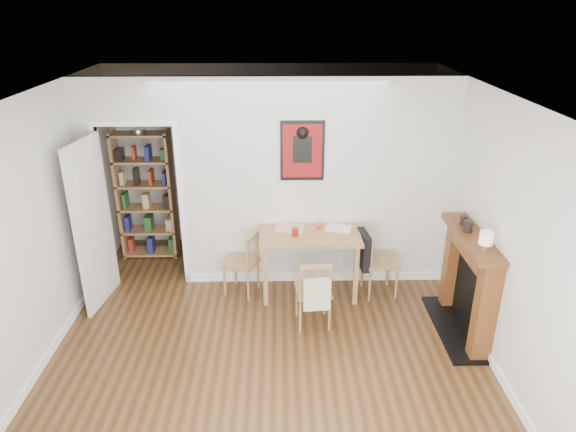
{
  "coord_description": "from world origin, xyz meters",
  "views": [
    {
      "loc": [
        0.13,
        -4.49,
        3.41
      ],
      "look_at": [
        0.22,
        0.6,
        1.24
      ],
      "focal_mm": 32.0,
      "sensor_mm": 36.0,
      "label": 1
    }
  ],
  "objects_px": {
    "dining_table": "(310,239)",
    "mantel_lamp": "(486,239)",
    "chair_right": "(379,261)",
    "orange_fruit": "(319,225)",
    "ceramic_jar_b": "(464,220)",
    "bookshelf": "(146,196)",
    "chair_front": "(313,291)",
    "red_glass": "(295,232)",
    "ceramic_jar_a": "(468,226)",
    "chair_left": "(241,263)",
    "fireplace": "(470,281)",
    "notebook": "(339,228)"
  },
  "relations": [
    {
      "from": "dining_table",
      "to": "mantel_lamp",
      "type": "relative_size",
      "value": 5.83
    },
    {
      "from": "chair_right",
      "to": "mantel_lamp",
      "type": "distance_m",
      "value": 1.61
    },
    {
      "from": "orange_fruit",
      "to": "ceramic_jar_b",
      "type": "height_order",
      "value": "ceramic_jar_b"
    },
    {
      "from": "bookshelf",
      "to": "mantel_lamp",
      "type": "xyz_separation_m",
      "value": [
        3.81,
        -2.24,
        0.4
      ]
    },
    {
      "from": "chair_front",
      "to": "red_glass",
      "type": "height_order",
      "value": "red_glass"
    },
    {
      "from": "red_glass",
      "to": "chair_front",
      "type": "bearing_deg",
      "value": -72.73
    },
    {
      "from": "ceramic_jar_a",
      "to": "mantel_lamp",
      "type": "bearing_deg",
      "value": -88.73
    },
    {
      "from": "chair_left",
      "to": "chair_right",
      "type": "height_order",
      "value": "chair_right"
    },
    {
      "from": "fireplace",
      "to": "mantel_lamp",
      "type": "relative_size",
      "value": 6.09
    },
    {
      "from": "chair_right",
      "to": "orange_fruit",
      "type": "bearing_deg",
      "value": 166.79
    },
    {
      "from": "orange_fruit",
      "to": "notebook",
      "type": "bearing_deg",
      "value": -6.79
    },
    {
      "from": "dining_table",
      "to": "chair_left",
      "type": "height_order",
      "value": "dining_table"
    },
    {
      "from": "bookshelf",
      "to": "chair_right",
      "type": "bearing_deg",
      "value": -19.91
    },
    {
      "from": "orange_fruit",
      "to": "chair_front",
      "type": "bearing_deg",
      "value": -97.74
    },
    {
      "from": "chair_right",
      "to": "mantel_lamp",
      "type": "xyz_separation_m",
      "value": [
        0.76,
        -1.14,
        0.84
      ]
    },
    {
      "from": "mantel_lamp",
      "to": "chair_left",
      "type": "bearing_deg",
      "value": 154.21
    },
    {
      "from": "chair_front",
      "to": "ceramic_jar_b",
      "type": "height_order",
      "value": "ceramic_jar_b"
    },
    {
      "from": "chair_right",
      "to": "chair_front",
      "type": "bearing_deg",
      "value": -142.54
    },
    {
      "from": "chair_front",
      "to": "chair_right",
      "type": "bearing_deg",
      "value": 37.46
    },
    {
      "from": "chair_right",
      "to": "ceramic_jar_a",
      "type": "height_order",
      "value": "ceramic_jar_a"
    },
    {
      "from": "chair_right",
      "to": "red_glass",
      "type": "distance_m",
      "value": 1.11
    },
    {
      "from": "chair_right",
      "to": "chair_front",
      "type": "distance_m",
      "value": 1.06
    },
    {
      "from": "dining_table",
      "to": "mantel_lamp",
      "type": "distance_m",
      "value": 2.09
    },
    {
      "from": "chair_left",
      "to": "bookshelf",
      "type": "xyz_separation_m",
      "value": [
        -1.36,
        1.06,
        0.48
      ]
    },
    {
      "from": "chair_left",
      "to": "fireplace",
      "type": "bearing_deg",
      "value": -18.13
    },
    {
      "from": "chair_front",
      "to": "bookshelf",
      "type": "xyz_separation_m",
      "value": [
        -2.2,
        1.75,
        0.46
      ]
    },
    {
      "from": "ceramic_jar_b",
      "to": "fireplace",
      "type": "bearing_deg",
      "value": -77.49
    },
    {
      "from": "dining_table",
      "to": "red_glass",
      "type": "xyz_separation_m",
      "value": [
        -0.18,
        -0.12,
        0.15
      ]
    },
    {
      "from": "ceramic_jar_a",
      "to": "fireplace",
      "type": "bearing_deg",
      "value": -50.33
    },
    {
      "from": "chair_left",
      "to": "orange_fruit",
      "type": "height_order",
      "value": "orange_fruit"
    },
    {
      "from": "red_glass",
      "to": "bookshelf",
      "type": "bearing_deg",
      "value": 150.31
    },
    {
      "from": "bookshelf",
      "to": "notebook",
      "type": "relative_size",
      "value": 5.9
    },
    {
      "from": "ceramic_jar_b",
      "to": "chair_front",
      "type": "bearing_deg",
      "value": -175.7
    },
    {
      "from": "red_glass",
      "to": "ceramic_jar_b",
      "type": "height_order",
      "value": "ceramic_jar_b"
    },
    {
      "from": "dining_table",
      "to": "ceramic_jar_a",
      "type": "height_order",
      "value": "ceramic_jar_a"
    },
    {
      "from": "ceramic_jar_a",
      "to": "ceramic_jar_b",
      "type": "bearing_deg",
      "value": 85.66
    },
    {
      "from": "mantel_lamp",
      "to": "ceramic_jar_b",
      "type": "bearing_deg",
      "value": 89.7
    },
    {
      "from": "chair_front",
      "to": "orange_fruit",
      "type": "height_order",
      "value": "orange_fruit"
    },
    {
      "from": "ceramic_jar_a",
      "to": "dining_table",
      "type": "bearing_deg",
      "value": 154.4
    },
    {
      "from": "chair_left",
      "to": "notebook",
      "type": "distance_m",
      "value": 1.27
    },
    {
      "from": "ceramic_jar_b",
      "to": "dining_table",
      "type": "bearing_deg",
      "value": 159.79
    },
    {
      "from": "bookshelf",
      "to": "ceramic_jar_a",
      "type": "height_order",
      "value": "bookshelf"
    },
    {
      "from": "mantel_lamp",
      "to": "ceramic_jar_b",
      "type": "xyz_separation_m",
      "value": [
        0.0,
        0.62,
        -0.07
      ]
    },
    {
      "from": "fireplace",
      "to": "red_glass",
      "type": "xyz_separation_m",
      "value": [
        -1.85,
        0.73,
        0.25
      ]
    },
    {
      "from": "orange_fruit",
      "to": "ceramic_jar_b",
      "type": "distance_m",
      "value": 1.69
    },
    {
      "from": "orange_fruit",
      "to": "mantel_lamp",
      "type": "bearing_deg",
      "value": -41.36
    },
    {
      "from": "dining_table",
      "to": "chair_left",
      "type": "bearing_deg",
      "value": -178.02
    },
    {
      "from": "red_glass",
      "to": "ceramic_jar_b",
      "type": "relative_size",
      "value": 0.92
    },
    {
      "from": "fireplace",
      "to": "ceramic_jar_b",
      "type": "xyz_separation_m",
      "value": [
        -0.06,
        0.26,
        0.6
      ]
    },
    {
      "from": "orange_fruit",
      "to": "ceramic_jar_a",
      "type": "bearing_deg",
      "value": -30.34
    }
  ]
}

